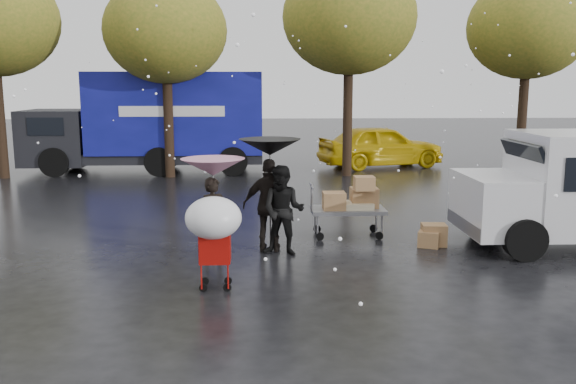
{
  "coord_description": "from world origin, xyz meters",
  "views": [
    {
      "loc": [
        -0.45,
        -10.53,
        3.1
      ],
      "look_at": [
        0.08,
        1.0,
        1.05
      ],
      "focal_mm": 38.0,
      "sensor_mm": 36.0,
      "label": 1
    }
  ],
  "objects_px": {
    "vendor_cart": "(352,202)",
    "blue_truck": "(154,122)",
    "person_pink": "(214,219)",
    "person_black": "(270,205)",
    "shopping_cart": "(214,223)",
    "yellow_taxi": "(381,146)"
  },
  "relations": [
    {
      "from": "vendor_cart",
      "to": "blue_truck",
      "type": "xyz_separation_m",
      "value": [
        -5.63,
        9.67,
        1.03
      ]
    },
    {
      "from": "person_pink",
      "to": "person_black",
      "type": "relative_size",
      "value": 0.85
    },
    {
      "from": "vendor_cart",
      "to": "blue_truck",
      "type": "bearing_deg",
      "value": 120.23
    },
    {
      "from": "vendor_cart",
      "to": "blue_truck",
      "type": "distance_m",
      "value": 11.24
    },
    {
      "from": "shopping_cart",
      "to": "yellow_taxi",
      "type": "bearing_deg",
      "value": 69.25
    },
    {
      "from": "person_black",
      "to": "blue_truck",
      "type": "bearing_deg",
      "value": -65.01
    },
    {
      "from": "vendor_cart",
      "to": "shopping_cart",
      "type": "bearing_deg",
      "value": -127.96
    },
    {
      "from": "vendor_cart",
      "to": "shopping_cart",
      "type": "relative_size",
      "value": 1.04
    },
    {
      "from": "shopping_cart",
      "to": "person_pink",
      "type": "bearing_deg",
      "value": 94.19
    },
    {
      "from": "person_black",
      "to": "vendor_cart",
      "type": "xyz_separation_m",
      "value": [
        1.69,
        1.05,
        -0.15
      ]
    },
    {
      "from": "person_pink",
      "to": "yellow_taxi",
      "type": "height_order",
      "value": "yellow_taxi"
    },
    {
      "from": "shopping_cart",
      "to": "blue_truck",
      "type": "xyz_separation_m",
      "value": [
        -3.06,
        12.96,
        0.69
      ]
    },
    {
      "from": "person_pink",
      "to": "shopping_cart",
      "type": "distance_m",
      "value": 1.76
    },
    {
      "from": "yellow_taxi",
      "to": "vendor_cart",
      "type": "bearing_deg",
      "value": 151.27
    },
    {
      "from": "vendor_cart",
      "to": "shopping_cart",
      "type": "height_order",
      "value": "shopping_cart"
    },
    {
      "from": "shopping_cart",
      "to": "vendor_cart",
      "type": "bearing_deg",
      "value": 52.04
    },
    {
      "from": "person_black",
      "to": "yellow_taxi",
      "type": "distance_m",
      "value": 12.39
    },
    {
      "from": "person_black",
      "to": "blue_truck",
      "type": "relative_size",
      "value": 0.21
    },
    {
      "from": "vendor_cart",
      "to": "yellow_taxi",
      "type": "xyz_separation_m",
      "value": [
        2.67,
        10.54,
        0.07
      ]
    },
    {
      "from": "person_pink",
      "to": "blue_truck",
      "type": "xyz_separation_m",
      "value": [
        -2.94,
        11.23,
        1.02
      ]
    },
    {
      "from": "shopping_cart",
      "to": "person_black",
      "type": "bearing_deg",
      "value": 68.61
    },
    {
      "from": "shopping_cart",
      "to": "yellow_taxi",
      "type": "xyz_separation_m",
      "value": [
        5.24,
        13.83,
        -0.27
      ]
    }
  ]
}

